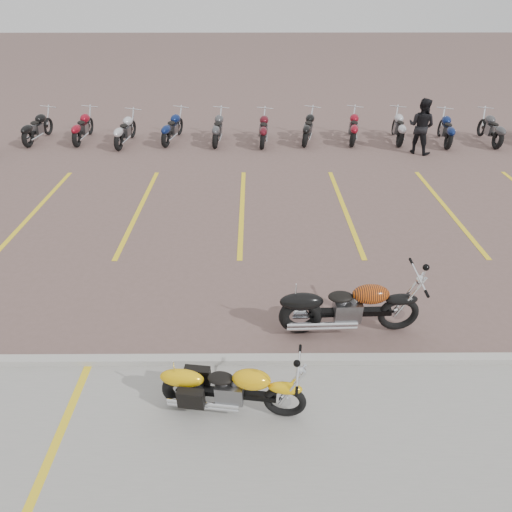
# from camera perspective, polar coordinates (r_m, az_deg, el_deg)

# --- Properties ---
(ground) EXTENTS (100.00, 100.00, 0.00)m
(ground) POSITION_cam_1_polar(r_m,az_deg,el_deg) (9.68, -2.06, -4.25)
(ground) COLOR brown
(ground) RESTS_ON ground
(concrete_apron) EXTENTS (60.00, 5.00, 0.01)m
(concrete_apron) POSITION_cam_1_polar(r_m,az_deg,el_deg) (6.44, -3.20, -27.03)
(concrete_apron) COLOR #9E9B93
(concrete_apron) RESTS_ON ground
(curb) EXTENTS (60.00, 0.18, 0.12)m
(curb) POSITION_cam_1_polar(r_m,az_deg,el_deg) (8.06, -2.44, -11.81)
(curb) COLOR #ADAAA3
(curb) RESTS_ON ground
(parking_stripes) EXTENTS (38.00, 5.50, 0.01)m
(parking_stripes) POSITION_cam_1_polar(r_m,az_deg,el_deg) (13.19, -1.61, 5.45)
(parking_stripes) COLOR yellow
(parking_stripes) RESTS_ON ground
(apron_stripe) EXTENTS (0.12, 5.00, 0.00)m
(apron_stripe) POSITION_cam_1_polar(r_m,az_deg,el_deg) (6.93, -24.64, -24.97)
(apron_stripe) COLOR yellow
(apron_stripe) RESTS_ON concrete_apron
(yellow_cruiser) EXTENTS (2.02, 0.44, 0.83)m
(yellow_cruiser) POSITION_cam_1_polar(r_m,az_deg,el_deg) (7.10, -2.99, -14.89)
(yellow_cruiser) COLOR black
(yellow_cruiser) RESTS_ON ground
(flame_cruiser) EXTENTS (2.38, 0.36, 0.98)m
(flame_cruiser) POSITION_cam_1_polar(r_m,az_deg,el_deg) (8.56, 10.23, -5.84)
(flame_cruiser) COLOR black
(flame_cruiser) RESTS_ON ground
(person_b) EXTENTS (1.14, 1.11, 1.85)m
(person_b) POSITION_cam_1_polar(r_m,az_deg,el_deg) (18.24, 18.37, 13.91)
(person_b) COLOR black
(person_b) RESTS_ON ground
(bg_bike_row) EXTENTS (20.64, 2.06, 1.10)m
(bg_bike_row) POSITION_cam_1_polar(r_m,az_deg,el_deg) (18.84, 5.89, 14.49)
(bg_bike_row) COLOR black
(bg_bike_row) RESTS_ON ground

